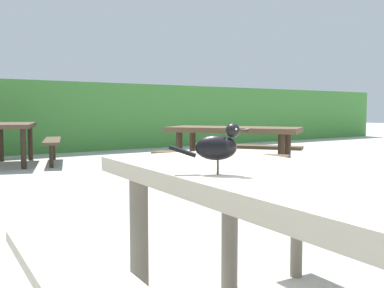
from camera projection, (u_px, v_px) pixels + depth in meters
picnic_table_foreground at (281, 222)px, 1.64m from camera, size 1.80×1.85×0.74m
bird_grackle at (219, 146)px, 1.59m from camera, size 0.23×0.21×0.18m
picnic_table_mid_right at (11, 134)px, 7.87m from camera, size 2.15×2.16×0.74m
picnic_table_far_centre at (233, 140)px, 6.10m from camera, size 2.35×2.36×0.74m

